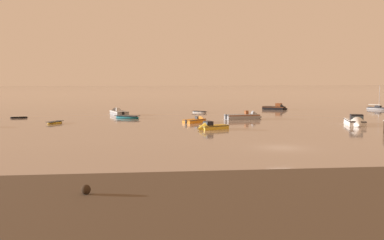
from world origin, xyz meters
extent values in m
plane|color=gray|center=(0.00, 0.00, 0.00)|extent=(800.00, 800.00, 0.00)
sphere|color=#2D2116|center=(-17.62, -17.58, 0.46)|extent=(0.58, 0.58, 0.58)
cube|color=gray|center=(3.34, 32.97, 0.28)|extent=(6.00, 3.24, 1.12)
cone|color=gray|center=(6.28, 33.45, 0.28)|extent=(2.11, 2.50, 2.25)
cube|color=brown|center=(3.40, 32.98, 0.70)|extent=(6.13, 3.31, 0.12)
cube|color=brown|center=(4.20, 33.11, 1.15)|extent=(0.61, 0.82, 0.62)
cube|color=black|center=(0.59, 32.53, 0.45)|extent=(0.42, 0.50, 0.80)
ellipsoid|color=gold|center=(-27.54, 28.58, 0.12)|extent=(2.57, 3.48, 0.53)
cube|color=#33383F|center=(-27.54, 28.58, 0.34)|extent=(2.42, 3.23, 0.07)
cube|color=#33383F|center=(-27.54, 28.58, 0.26)|extent=(1.01, 0.67, 0.05)
ellipsoid|color=gray|center=(39.00, 52.83, 0.18)|extent=(4.11, 5.23, 0.89)
cube|color=black|center=(39.00, 52.83, 0.53)|extent=(3.56, 4.49, 0.09)
cube|color=black|center=(39.13, 52.61, 0.78)|extent=(1.41, 1.53, 0.32)
cylinder|color=#B7BABF|center=(39.24, 52.43, 3.08)|extent=(0.09, 0.09, 4.90)
cylinder|color=beige|center=(38.65, 53.38, 1.11)|extent=(1.66, 2.50, 0.18)
ellipsoid|color=black|center=(-35.73, 39.58, 0.11)|extent=(3.14, 1.45, 0.48)
cube|color=silver|center=(-35.73, 39.58, 0.31)|extent=(2.90, 1.40, 0.06)
cube|color=silver|center=(-35.73, 39.58, 0.24)|extent=(0.32, 0.95, 0.05)
ellipsoid|color=#197084|center=(-16.47, 36.61, 0.17)|extent=(4.90, 3.73, 0.75)
cube|color=#33383F|center=(-16.47, 36.61, 0.48)|extent=(4.56, 3.51, 0.10)
cube|color=#33383F|center=(-16.47, 36.61, 0.37)|extent=(0.97, 1.41, 0.07)
cube|color=white|center=(18.33, 21.43, 0.28)|extent=(3.84, 6.09, 1.11)
cone|color=white|center=(17.50, 18.59, 0.28)|extent=(2.64, 2.32, 2.23)
cube|color=black|center=(18.31, 21.36, 0.70)|extent=(3.92, 6.23, 0.12)
cube|color=black|center=(17.95, 20.13, 1.27)|extent=(2.07, 1.80, 0.87)
cube|color=#384751|center=(17.76, 19.48, 1.33)|extent=(1.71, 0.77, 0.69)
cube|color=black|center=(19.11, 24.08, 0.45)|extent=(0.52, 0.46, 0.79)
cube|color=gray|center=(-18.22, 44.42, 0.27)|extent=(3.84, 5.88, 1.07)
cone|color=gray|center=(-19.10, 47.12, 0.27)|extent=(2.57, 2.28, 2.15)
cube|color=silver|center=(-18.24, 44.48, 0.67)|extent=(3.92, 6.01, 0.12)
cube|color=silver|center=(-18.48, 45.21, 1.10)|extent=(0.83, 0.67, 0.59)
cube|color=black|center=(-17.40, 41.89, 0.43)|extent=(0.51, 0.45, 0.76)
cube|color=gold|center=(-4.05, 17.77, 0.19)|extent=(4.26, 3.06, 0.77)
cone|color=gold|center=(-5.94, 16.95, 0.19)|extent=(1.74, 1.91, 1.55)
cube|color=black|center=(-4.10, 17.75, 0.48)|extent=(4.36, 3.12, 0.09)
cube|color=black|center=(-4.92, 17.40, 0.88)|extent=(1.35, 1.50, 0.60)
cube|color=#384751|center=(-5.35, 17.21, 0.92)|extent=(0.66, 1.17, 0.48)
cube|color=black|center=(-2.29, 18.53, 0.31)|extent=(0.34, 0.38, 0.55)
ellipsoid|color=white|center=(-2.04, 48.24, 0.12)|extent=(3.32, 2.76, 0.51)
cube|color=black|center=(-2.04, 48.24, 0.33)|extent=(3.10, 2.59, 0.07)
cube|color=black|center=(-2.04, 48.24, 0.26)|extent=(0.73, 0.95, 0.05)
cube|color=black|center=(16.04, 56.19, 0.24)|extent=(5.13, 4.37, 0.95)
cone|color=black|center=(18.13, 54.78, 0.24)|extent=(2.32, 2.43, 1.91)
cube|color=brown|center=(16.08, 56.16, 0.59)|extent=(5.24, 4.47, 0.11)
cube|color=brown|center=(16.99, 55.55, 1.08)|extent=(1.81, 1.90, 0.74)
cube|color=#384751|center=(17.47, 55.22, 1.14)|extent=(1.03, 1.34, 0.59)
cube|color=black|center=(14.08, 57.52, 0.38)|extent=(0.46, 0.48, 0.68)
cube|color=orange|center=(-5.66, 27.42, 0.19)|extent=(4.00, 3.84, 0.77)
cone|color=orange|center=(-4.14, 28.80, 0.19)|extent=(1.95, 1.97, 1.55)
cube|color=#33383F|center=(-5.63, 27.45, 0.48)|extent=(4.09, 3.93, 0.09)
cube|color=#33383F|center=(-5.21, 27.82, 0.79)|extent=(0.60, 0.61, 0.43)
cube|color=black|center=(-7.08, 26.13, 0.31)|extent=(0.39, 0.39, 0.55)
cylinder|color=#453323|center=(16.94, 10.52, 0.76)|extent=(0.18, 0.18, 1.90)
cylinder|color=silver|center=(16.94, 10.52, 1.65)|extent=(0.22, 0.22, 0.08)
camera|label=1|loc=(-14.42, -45.04, 7.08)|focal=42.98mm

